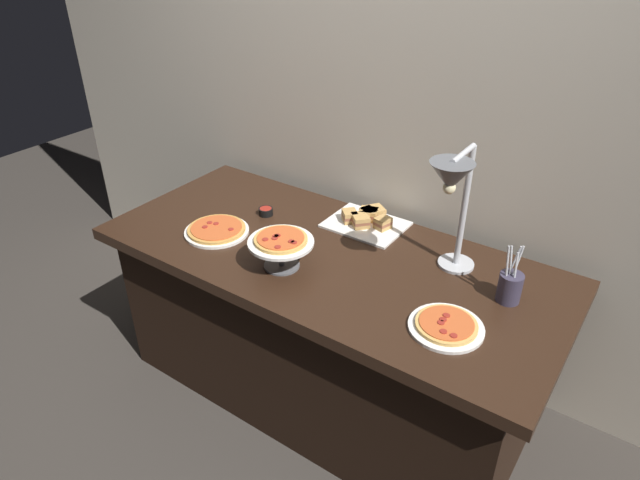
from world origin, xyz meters
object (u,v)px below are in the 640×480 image
pizza_plate_center (217,230)px  sandwich_platter (367,220)px  pizza_plate_front (446,326)px  heat_lamp (453,188)px  sauce_cup_near (266,211)px  pizza_plate_raised_stand (281,244)px  utensil_holder (510,286)px

pizza_plate_center → sandwich_platter: size_ratio=0.83×
sandwich_platter → pizza_plate_front: bearing=-38.4°
heat_lamp → pizza_plate_center: heat_lamp is taller
sauce_cup_near → pizza_plate_raised_stand: bearing=-42.3°
pizza_plate_center → sandwich_platter: (0.49, 0.43, 0.01)m
sauce_cup_near → utensil_holder: (1.11, -0.00, 0.04)m
utensil_holder → pizza_plate_raised_stand: bearing=-160.2°
pizza_plate_center → heat_lamp: bearing=12.2°
pizza_plate_front → pizza_plate_center: (-1.07, 0.03, 0.00)m
pizza_plate_front → sandwich_platter: size_ratio=0.76×
pizza_plate_center → utensil_holder: bearing=11.6°
pizza_plate_front → sauce_cup_near: bearing=164.6°
heat_lamp → sauce_cup_near: 0.95m
sauce_cup_near → pizza_plate_center: bearing=-105.8°
pizza_plate_raised_stand → sandwich_platter: (0.10, 0.47, -0.08)m
heat_lamp → pizza_plate_center: (-0.94, -0.20, -0.38)m
pizza_plate_front → pizza_plate_raised_stand: (-0.68, -0.02, 0.09)m
sandwich_platter → sauce_cup_near: sandwich_platter is taller
heat_lamp → sauce_cup_near: heat_lamp is taller
pizza_plate_front → utensil_holder: utensil_holder is taller
sauce_cup_near → utensil_holder: bearing=-0.2°
pizza_plate_center → sandwich_platter: bearing=41.3°
pizza_plate_center → sauce_cup_near: sauce_cup_near is taller
pizza_plate_front → sandwich_platter: (-0.58, 0.46, 0.01)m
pizza_plate_center → utensil_holder: 1.21m
heat_lamp → sandwich_platter: 0.62m
pizza_plate_raised_stand → utensil_holder: bearing=19.8°
utensil_holder → pizza_plate_front: bearing=-112.9°
pizza_plate_front → sauce_cup_near: sauce_cup_near is taller
pizza_plate_front → sandwich_platter: bearing=141.6°
heat_lamp → utensil_holder: size_ratio=2.27×
heat_lamp → pizza_plate_raised_stand: size_ratio=1.99×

